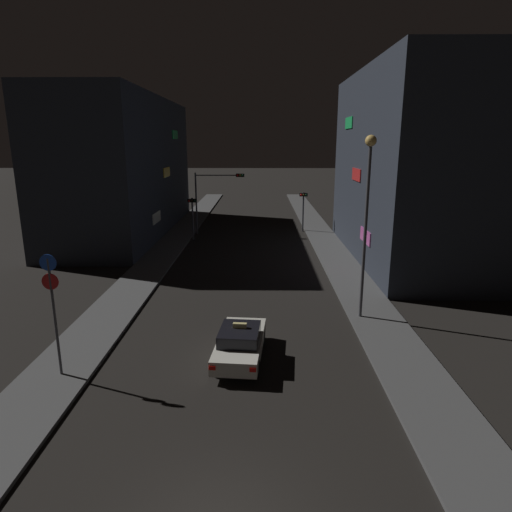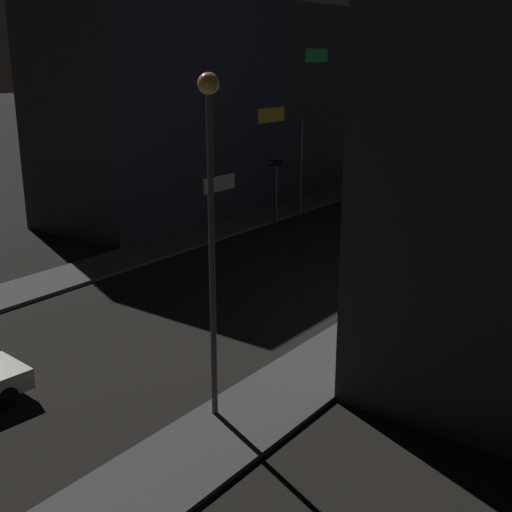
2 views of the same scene
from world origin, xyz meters
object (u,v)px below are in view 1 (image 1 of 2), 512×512
Objects in this scene: taxi at (240,343)px; traffic_light_left_kerb at (192,210)px; traffic_light_overhead at (214,190)px; street_lamp_near_block at (367,197)px; sign_pole_left at (53,303)px; traffic_light_right_kerb at (303,204)px.

traffic_light_left_kerb reaches higher than taxi.
traffic_light_overhead is 0.67× the size of street_lamp_near_block.
street_lamp_near_block is at bearing -66.05° from traffic_light_overhead.
traffic_light_left_kerb is 25.00m from sign_pole_left.
traffic_light_overhead is 23.75m from street_lamp_near_block.
traffic_light_right_kerb is at bearing 79.39° from taxi.
traffic_light_right_kerb reaches higher than taxi.
taxi is 0.51× the size of street_lamp_near_block.
taxi is at bearing -143.42° from street_lamp_near_block.
street_lamp_near_block reaches higher than traffic_light_left_kerb.
sign_pole_left is at bearing -154.93° from street_lamp_near_block.
traffic_light_overhead is 27.79m from sign_pole_left.
traffic_light_right_kerb is 31.19m from sign_pole_left.
traffic_light_left_kerb is 0.82× the size of sign_pole_left.
traffic_light_right_kerb is at bearing 20.21° from traffic_light_left_kerb.
taxi is at bearing -77.01° from traffic_light_left_kerb.
traffic_light_overhead is 1.54× the size of traffic_light_left_kerb.
traffic_light_right_kerb is 0.44× the size of street_lamp_near_block.
street_lamp_near_block reaches higher than traffic_light_right_kerb.
sign_pole_left reaches higher than traffic_light_right_kerb.
traffic_light_overhead reaches higher than traffic_light_right_kerb.
street_lamp_near_block reaches higher than traffic_light_overhead.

